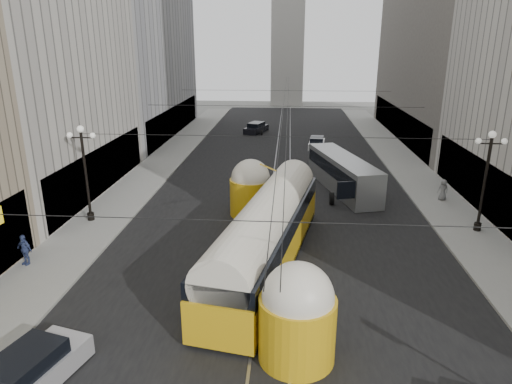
# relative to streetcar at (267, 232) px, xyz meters

# --- Properties ---
(road) EXTENTS (20.00, 85.00, 0.02)m
(road) POSITION_rel_streetcar_xyz_m (0.50, 19.91, -1.97)
(road) COLOR black
(road) RESTS_ON ground
(sidewalk_left) EXTENTS (4.00, 72.00, 0.15)m
(sidewalk_left) POSITION_rel_streetcar_xyz_m (-11.50, 23.41, -1.89)
(sidewalk_left) COLOR gray
(sidewalk_left) RESTS_ON ground
(sidewalk_right) EXTENTS (4.00, 72.00, 0.15)m
(sidewalk_right) POSITION_rel_streetcar_xyz_m (12.50, 23.41, -1.89)
(sidewalk_right) COLOR gray
(sidewalk_right) RESTS_ON ground
(rail_left) EXTENTS (0.12, 85.00, 0.04)m
(rail_left) POSITION_rel_streetcar_xyz_m (-0.25, 19.91, -1.97)
(rail_left) COLOR gray
(rail_left) RESTS_ON ground
(rail_right) EXTENTS (0.12, 85.00, 0.04)m
(rail_right) POSITION_rel_streetcar_xyz_m (1.25, 19.91, -1.97)
(rail_right) COLOR gray
(rail_right) RESTS_ON ground
(building_left_far) EXTENTS (12.60, 28.60, 28.60)m
(building_left_far) POSITION_rel_streetcar_xyz_m (-19.49, 35.41, 12.34)
(building_left_far) COLOR #999999
(building_left_far) RESTS_ON ground
(distant_tower) EXTENTS (6.00, 6.00, 31.36)m
(distant_tower) POSITION_rel_streetcar_xyz_m (0.50, 67.41, 13.00)
(distant_tower) COLOR #B2AFA8
(distant_tower) RESTS_ON ground
(lamppost_left_mid) EXTENTS (1.86, 0.44, 6.37)m
(lamppost_left_mid) POSITION_rel_streetcar_xyz_m (-12.10, 5.41, 1.78)
(lamppost_left_mid) COLOR black
(lamppost_left_mid) RESTS_ON sidewalk_left
(lamppost_right_mid) EXTENTS (1.86, 0.44, 6.37)m
(lamppost_right_mid) POSITION_rel_streetcar_xyz_m (13.10, 5.41, 1.78)
(lamppost_right_mid) COLOR black
(lamppost_right_mid) RESTS_ON sidewalk_right
(catenary) EXTENTS (25.00, 72.00, 0.23)m
(catenary) POSITION_rel_streetcar_xyz_m (0.62, 18.90, 3.92)
(catenary) COLOR black
(catenary) RESTS_ON ground
(streetcar) EXTENTS (5.90, 18.06, 4.02)m
(streetcar) POSITION_rel_streetcar_xyz_m (0.00, 0.00, 0.00)
(streetcar) COLOR gold
(streetcar) RESTS_ON ground
(city_bus) EXTENTS (5.07, 11.21, 2.75)m
(city_bus) POSITION_rel_streetcar_xyz_m (5.47, 13.71, -0.46)
(city_bus) COLOR gray
(city_bus) RESTS_ON ground
(sedan_silver) EXTENTS (3.07, 4.97, 1.46)m
(sedan_silver) POSITION_rel_streetcar_xyz_m (-7.80, -9.93, -1.30)
(sedan_silver) COLOR #ABAAAF
(sedan_silver) RESTS_ON ground
(sedan_white_far) EXTENTS (2.11, 4.21, 1.28)m
(sedan_white_far) POSITION_rel_streetcar_xyz_m (4.26, 29.16, -1.39)
(sedan_white_far) COLOR white
(sedan_white_far) RESTS_ON ground
(sedan_dark_far) EXTENTS (3.21, 4.78, 1.40)m
(sedan_dark_far) POSITION_rel_streetcar_xyz_m (-3.28, 37.85, -1.33)
(sedan_dark_far) COLOR black
(sedan_dark_far) RESTS_ON ground
(pedestrian_crossing_b) EXTENTS (0.84, 0.95, 1.65)m
(pedestrian_crossing_b) POSITION_rel_streetcar_xyz_m (0.92, -8.40, -1.14)
(pedestrian_crossing_b) COLOR #BAB8AD
(pedestrian_crossing_b) RESTS_ON ground
(pedestrian_sidewalk_right) EXTENTS (0.82, 0.55, 1.60)m
(pedestrian_sidewalk_right) POSITION_rel_streetcar_xyz_m (12.72, 11.28, -1.01)
(pedestrian_sidewalk_right) COLOR slate
(pedestrian_sidewalk_right) RESTS_ON sidewalk_right
(pedestrian_sidewalk_left) EXTENTS (1.12, 0.86, 1.69)m
(pedestrian_sidewalk_left) POSITION_rel_streetcar_xyz_m (-12.90, -1.10, -0.97)
(pedestrian_sidewalk_left) COLOR navy
(pedestrian_sidewalk_left) RESTS_ON sidewalk_left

